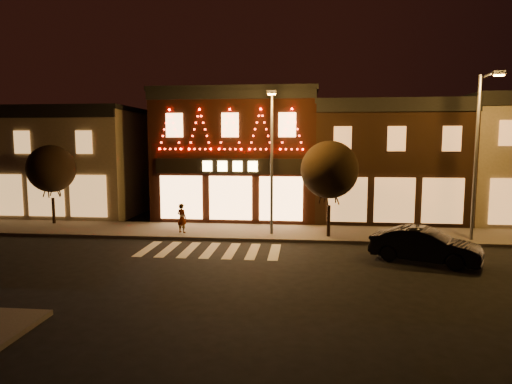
# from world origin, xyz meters

# --- Properties ---
(ground) EXTENTS (120.00, 120.00, 0.00)m
(ground) POSITION_xyz_m (0.00, 0.00, 0.00)
(ground) COLOR black
(ground) RESTS_ON ground
(sidewalk_far) EXTENTS (44.00, 4.00, 0.15)m
(sidewalk_far) POSITION_xyz_m (2.00, 8.00, 0.07)
(sidewalk_far) COLOR #47423D
(sidewalk_far) RESTS_ON ground
(building_left) EXTENTS (12.20, 8.28, 7.30)m
(building_left) POSITION_xyz_m (-13.00, 13.99, 3.66)
(building_left) COLOR #706750
(building_left) RESTS_ON ground
(building_pulp) EXTENTS (10.20, 8.34, 8.30)m
(building_pulp) POSITION_xyz_m (0.00, 13.98, 4.16)
(building_pulp) COLOR black
(building_pulp) RESTS_ON ground
(building_right_a) EXTENTS (9.20, 8.28, 7.50)m
(building_right_a) POSITION_xyz_m (9.50, 13.99, 3.76)
(building_right_a) COLOR black
(building_right_a) RESTS_ON ground
(streetlamp_mid) EXTENTS (0.48, 1.69, 7.40)m
(streetlamp_mid) POSITION_xyz_m (2.64, 7.10, 4.49)
(streetlamp_mid) COLOR #59595E
(streetlamp_mid) RESTS_ON sidewalk_far
(streetlamp_right) EXTENTS (0.53, 1.86, 8.09)m
(streetlamp_right) POSITION_xyz_m (12.73, 6.72, 4.90)
(streetlamp_right) COLOR #59595E
(streetlamp_right) RESTS_ON sidewalk_far
(tree_left) EXTENTS (2.80, 2.80, 4.69)m
(tree_left) POSITION_xyz_m (-10.63, 9.02, 3.43)
(tree_left) COLOR black
(tree_left) RESTS_ON sidewalk_far
(tree_right) EXTENTS (2.96, 2.96, 4.94)m
(tree_right) POSITION_xyz_m (5.61, 7.00, 3.61)
(tree_right) COLOR black
(tree_right) RESTS_ON sidewalk_far
(dark_sedan) EXTENTS (4.62, 3.23, 1.44)m
(dark_sedan) POSITION_xyz_m (9.36, 2.94, 0.72)
(dark_sedan) COLOR black
(dark_sedan) RESTS_ON ground
(pedestrian) EXTENTS (0.68, 0.58, 1.59)m
(pedestrian) POSITION_xyz_m (-2.20, 7.10, 0.94)
(pedestrian) COLOR gray
(pedestrian) RESTS_ON sidewalk_far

